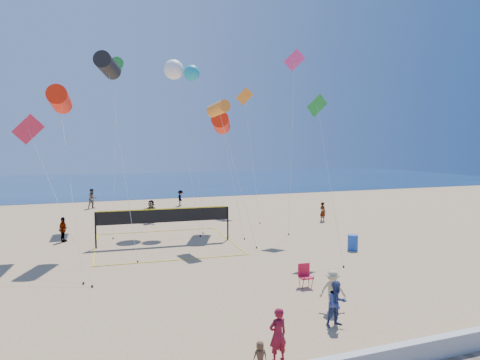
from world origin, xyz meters
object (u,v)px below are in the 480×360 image
object	(u,v)px
camp_chair	(305,274)
volleyball_net	(165,220)
trash_barrel	(353,242)
woman	(278,335)

from	to	relation	value
camp_chair	volleyball_net	world-z (taller)	volleyball_net
camp_chair	trash_barrel	world-z (taller)	camp_chair
woman	trash_barrel	distance (m)	14.10
woman	camp_chair	distance (m)	6.64
woman	volleyball_net	world-z (taller)	volleyball_net
woman	volleyball_net	bearing A→B (deg)	-95.37
woman	trash_barrel	world-z (taller)	woman
trash_barrel	volleyball_net	size ratio (longest dim) A/B	0.10
camp_chair	trash_barrel	size ratio (longest dim) A/B	1.24
camp_chair	trash_barrel	bearing A→B (deg)	43.46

